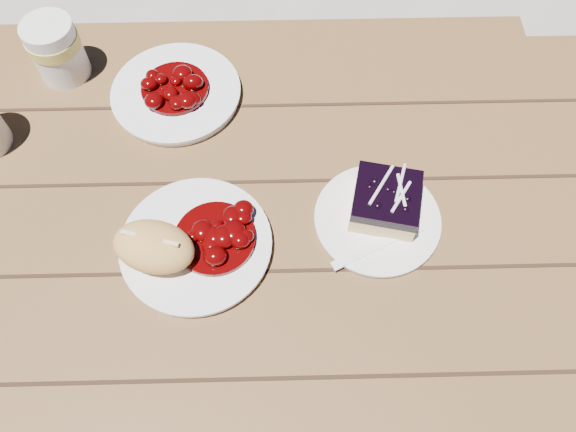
{
  "coord_description": "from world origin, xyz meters",
  "views": [
    {
      "loc": [
        0.24,
        -0.41,
        1.54
      ],
      "look_at": [
        0.25,
        -0.02,
        0.81
      ],
      "focal_mm": 35.0,
      "sensor_mm": 36.0,
      "label": 1
    }
  ],
  "objects_px": {
    "main_plate": "(196,245)",
    "bread_roll": "(154,247)",
    "second_plate": "(176,94)",
    "blueberry_cake": "(386,201)",
    "second_cup": "(57,50)",
    "picnic_table": "(150,268)",
    "dessert_plate": "(377,220)"
  },
  "relations": [
    {
      "from": "second_plate",
      "to": "second_cup",
      "type": "height_order",
      "value": "second_cup"
    },
    {
      "from": "picnic_table",
      "to": "blueberry_cake",
      "type": "bearing_deg",
      "value": 2.44
    },
    {
      "from": "picnic_table",
      "to": "second_plate",
      "type": "relative_size",
      "value": 8.89
    },
    {
      "from": "bread_roll",
      "to": "blueberry_cake",
      "type": "bearing_deg",
      "value": 12.14
    },
    {
      "from": "second_cup",
      "to": "second_plate",
      "type": "bearing_deg",
      "value": -16.89
    },
    {
      "from": "main_plate",
      "to": "second_plate",
      "type": "xyz_separation_m",
      "value": [
        -0.05,
        0.3,
        0.0
      ]
    },
    {
      "from": "picnic_table",
      "to": "dessert_plate",
      "type": "bearing_deg",
      "value": 0.32
    },
    {
      "from": "main_plate",
      "to": "bread_roll",
      "type": "bearing_deg",
      "value": -160.02
    },
    {
      "from": "picnic_table",
      "to": "blueberry_cake",
      "type": "relative_size",
      "value": 16.82
    },
    {
      "from": "picnic_table",
      "to": "main_plate",
      "type": "distance_m",
      "value": 0.21
    },
    {
      "from": "blueberry_cake",
      "to": "bread_roll",
      "type": "bearing_deg",
      "value": -155.21
    },
    {
      "from": "dessert_plate",
      "to": "second_cup",
      "type": "height_order",
      "value": "second_cup"
    },
    {
      "from": "main_plate",
      "to": "bread_roll",
      "type": "height_order",
      "value": "bread_roll"
    },
    {
      "from": "blueberry_cake",
      "to": "second_cup",
      "type": "distance_m",
      "value": 0.63
    },
    {
      "from": "picnic_table",
      "to": "second_cup",
      "type": "bearing_deg",
      "value": 114.41
    },
    {
      "from": "bread_roll",
      "to": "blueberry_cake",
      "type": "xyz_separation_m",
      "value": [
        0.35,
        0.07,
        -0.01
      ]
    },
    {
      "from": "main_plate",
      "to": "second_cup",
      "type": "height_order",
      "value": "second_cup"
    },
    {
      "from": "picnic_table",
      "to": "bread_roll",
      "type": "xyz_separation_m",
      "value": [
        0.06,
        -0.06,
        0.21
      ]
    },
    {
      "from": "picnic_table",
      "to": "dessert_plate",
      "type": "distance_m",
      "value": 0.43
    },
    {
      "from": "dessert_plate",
      "to": "second_plate",
      "type": "bearing_deg",
      "value": 141.92
    },
    {
      "from": "second_plate",
      "to": "bread_roll",
      "type": "bearing_deg",
      "value": -90.46
    },
    {
      "from": "second_cup",
      "to": "main_plate",
      "type": "bearing_deg",
      "value": -54.57
    },
    {
      "from": "picnic_table",
      "to": "bread_roll",
      "type": "bearing_deg",
      "value": -45.71
    },
    {
      "from": "main_plate",
      "to": "dessert_plate",
      "type": "distance_m",
      "value": 0.29
    },
    {
      "from": "main_plate",
      "to": "second_plate",
      "type": "bearing_deg",
      "value": 99.82
    },
    {
      "from": "picnic_table",
      "to": "blueberry_cake",
      "type": "height_order",
      "value": "blueberry_cake"
    },
    {
      "from": "blueberry_cake",
      "to": "second_plate",
      "type": "xyz_separation_m",
      "value": [
        -0.35,
        0.25,
        -0.03
      ]
    },
    {
      "from": "main_plate",
      "to": "second_plate",
      "type": "height_order",
      "value": "same"
    },
    {
      "from": "main_plate",
      "to": "second_plate",
      "type": "relative_size",
      "value": 1.01
    },
    {
      "from": "second_cup",
      "to": "picnic_table",
      "type": "bearing_deg",
      "value": -65.59
    },
    {
      "from": "dessert_plate",
      "to": "second_cup",
      "type": "distance_m",
      "value": 0.64
    },
    {
      "from": "dessert_plate",
      "to": "second_plate",
      "type": "relative_size",
      "value": 0.86
    }
  ]
}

